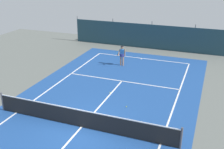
# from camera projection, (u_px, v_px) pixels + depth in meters

# --- Properties ---
(ground_plane) EXTENTS (36.00, 36.00, 0.00)m
(ground_plane) POSITION_uv_depth(u_px,v_px,m) (82.00, 127.00, 14.20)
(ground_plane) COLOR slate
(court_surface) EXTENTS (11.02, 26.60, 0.01)m
(court_surface) POSITION_uv_depth(u_px,v_px,m) (82.00, 127.00, 14.20)
(court_surface) COLOR #1E478C
(court_surface) RESTS_ON ground
(tennis_net) EXTENTS (10.12, 0.10, 1.10)m
(tennis_net) POSITION_uv_depth(u_px,v_px,m) (81.00, 118.00, 14.01)
(tennis_net) COLOR black
(tennis_net) RESTS_ON ground
(back_fence) EXTENTS (16.30, 0.98, 2.70)m
(back_fence) POSITION_uv_depth(u_px,v_px,m) (152.00, 41.00, 27.58)
(back_fence) COLOR #1E3D4C
(back_fence) RESTS_ON ground
(tennis_player) EXTENTS (0.67, 0.78, 1.64)m
(tennis_player) POSITION_uv_depth(u_px,v_px,m) (122.00, 54.00, 22.48)
(tennis_player) COLOR #9E7051
(tennis_player) RESTS_ON ground
(tennis_ball_near_player) EXTENTS (0.07, 0.07, 0.07)m
(tennis_ball_near_player) POSITION_uv_depth(u_px,v_px,m) (126.00, 107.00, 16.14)
(tennis_ball_near_player) COLOR #CCDB33
(tennis_ball_near_player) RESTS_ON ground
(tennis_ball_midcourt) EXTENTS (0.07, 0.07, 0.07)m
(tennis_ball_midcourt) POSITION_uv_depth(u_px,v_px,m) (110.00, 93.00, 17.90)
(tennis_ball_midcourt) COLOR #CCDB33
(tennis_ball_midcourt) RESTS_ON ground
(parked_car) EXTENTS (2.28, 4.33, 1.68)m
(parked_car) POSITION_uv_depth(u_px,v_px,m) (193.00, 38.00, 27.99)
(parked_car) COLOR silver
(parked_car) RESTS_ON ground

